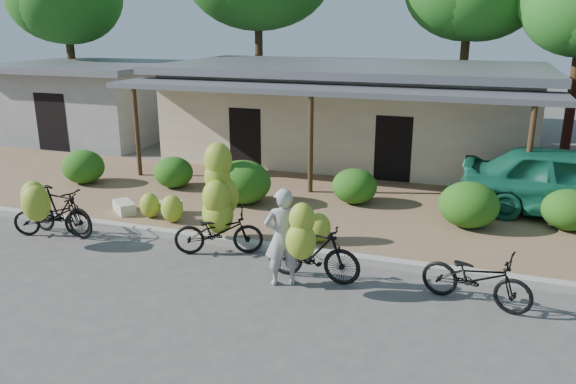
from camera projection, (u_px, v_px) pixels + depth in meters
name	position (u px, v px, depth m)	size (l,w,h in m)	color
ground	(215.00, 287.00, 10.46)	(100.00, 100.00, 0.00)	#4A4845
sidewalk	(298.00, 205.00, 14.97)	(60.00, 6.00, 0.12)	#8F644D
curb	(255.00, 245.00, 12.25)	(60.00, 0.25, 0.15)	#A8A399
shop_main	(350.00, 111.00, 19.85)	(13.00, 8.50, 3.35)	beige
shop_grey	(92.00, 100.00, 23.38)	(7.00, 6.00, 3.15)	#9E9D99
hedge_0	(83.00, 167.00, 16.69)	(1.28, 1.16, 1.00)	#1D5112
hedge_1	(173.00, 172.00, 16.26)	(1.16, 1.04, 0.90)	#1D5112
hedge_2	(243.00, 182.00, 14.79)	(1.49, 1.34, 1.16)	#1D5112
hedge_3	(355.00, 186.00, 14.83)	(1.20, 1.08, 0.93)	#1D5112
hedge_4	(469.00, 205.00, 13.07)	(1.39, 1.25, 1.08)	#1D5112
hedge_5	(569.00, 210.00, 12.92)	(1.22, 1.10, 0.95)	#1D5112
bike_far_left	(49.00, 214.00, 12.70)	(1.90, 1.46, 1.40)	black
bike_left	(56.00, 209.00, 12.80)	(1.97, 1.27, 1.46)	black
bike_center	(219.00, 210.00, 12.01)	(1.99, 1.50, 2.31)	black
bike_right	(311.00, 249.00, 10.47)	(1.90, 1.20, 1.73)	black
bike_far_right	(476.00, 278.00, 9.71)	(2.02, 1.12, 1.00)	black
loose_banana_a	(150.00, 205.00, 13.76)	(0.50, 0.43, 0.63)	#99B22C
loose_banana_b	(172.00, 209.00, 13.43)	(0.54, 0.46, 0.68)	#99B22C
loose_banana_c	(319.00, 228.00, 12.20)	(0.53, 0.45, 0.66)	#99B22C
sack_near	(165.00, 208.00, 14.08)	(0.85, 0.40, 0.30)	beige
sack_far	(124.00, 207.00, 14.18)	(0.75, 0.38, 0.28)	beige
vendor	(283.00, 237.00, 10.34)	(0.69, 0.45, 1.88)	#989898
bystander	(222.00, 177.00, 14.58)	(0.75, 0.59, 1.55)	silver
teal_van	(569.00, 182.00, 13.73)	(2.04, 5.08, 1.73)	#16664A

